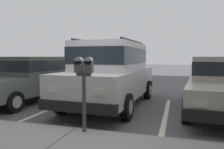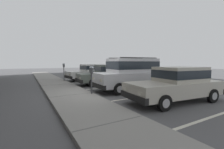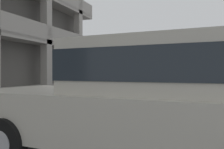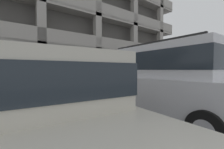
% 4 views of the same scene
% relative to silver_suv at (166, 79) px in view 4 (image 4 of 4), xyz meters
% --- Properties ---
extents(ground_plane, '(80.00, 80.00, 0.10)m').
position_rel_silver_suv_xyz_m(ground_plane, '(-0.08, 2.51, -1.14)').
color(ground_plane, '#565659').
extents(sidewalk, '(40.00, 2.20, 0.12)m').
position_rel_silver_suv_xyz_m(sidewalk, '(-0.08, 3.81, -1.03)').
color(sidewalk, gray).
rests_on(sidewalk, ground_plane).
extents(parking_stall_lines, '(13.30, 4.80, 0.01)m').
position_rel_silver_suv_xyz_m(parking_stall_lines, '(1.57, 1.11, -1.08)').
color(parking_stall_lines, silver).
rests_on(parking_stall_lines, ground_plane).
extents(silver_suv, '(2.15, 4.85, 2.03)m').
position_rel_silver_suv_xyz_m(silver_suv, '(0.00, 0.00, 0.00)').
color(silver_suv, silver).
rests_on(silver_suv, ground_plane).
extents(red_sedan, '(2.15, 4.62, 1.54)m').
position_rel_silver_suv_xyz_m(red_sedan, '(-3.18, -0.03, -0.27)').
color(red_sedan, beige).
rests_on(red_sedan, ground_plane).
extents(dark_hatchback, '(2.05, 4.59, 1.54)m').
position_rel_silver_suv_xyz_m(dark_hatchback, '(2.99, 0.18, -0.27)').
color(dark_hatchback, '#5B665B').
rests_on(dark_hatchback, ground_plane).
extents(parking_meter_near, '(0.35, 0.12, 1.42)m').
position_rel_silver_suv_xyz_m(parking_meter_near, '(-0.32, 2.86, 0.09)').
color(parking_meter_near, '#47474C').
rests_on(parking_meter_near, sidewalk).
extents(parking_meter_far, '(0.35, 0.12, 1.53)m').
position_rel_silver_suv_xyz_m(parking_meter_far, '(6.27, 2.83, 0.17)').
color(parking_meter_far, '#595B60').
rests_on(parking_meter_far, sidewalk).
extents(parking_garage, '(32.00, 10.00, 16.25)m').
position_rel_silver_suv_xyz_m(parking_garage, '(-1.31, 14.09, 6.45)').
color(parking_garage, '#54514D').
rests_on(parking_garage, ground_plane).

